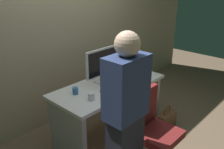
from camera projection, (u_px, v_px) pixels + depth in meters
The scene contains 13 objects.
ground_plane at pixel (109, 133), 3.41m from camera, with size 9.00×9.00×0.00m, color brown.
wall_back at pixel (62, 18), 3.42m from camera, with size 6.40×0.10×3.00m, color tan.
desk at pixel (109, 100), 3.21m from camera, with size 1.54×0.70×0.75m.
office_chair at pixel (153, 135), 2.66m from camera, with size 0.52×0.52×0.94m.
person_at_desk at pixel (126, 117), 2.22m from camera, with size 0.40×0.24×1.64m.
monitor at pixel (102, 63), 3.11m from camera, with size 0.54×0.14×0.46m.
keyboard at pixel (116, 87), 3.01m from camera, with size 0.43×0.13×0.02m, color #262626.
mouse at pixel (131, 80), 3.20m from camera, with size 0.06×0.10×0.03m, color black.
cup_near_keyboard at pixel (91, 96), 2.72m from camera, with size 0.08×0.08×0.09m, color silver.
cup_by_monitor at pixel (75, 91), 2.85m from camera, with size 0.07×0.07×0.08m, color #3372B2.
book_stack at pixel (130, 68), 3.48m from camera, with size 0.20×0.19×0.14m.
cell_phone at pixel (143, 78), 3.30m from camera, with size 0.07×0.14×0.01m, color black.
handbag at pixel (166, 120), 3.45m from camera, with size 0.34×0.14×0.38m.
Camera 1 is at (-2.07, -1.97, 2.03)m, focal length 38.87 mm.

